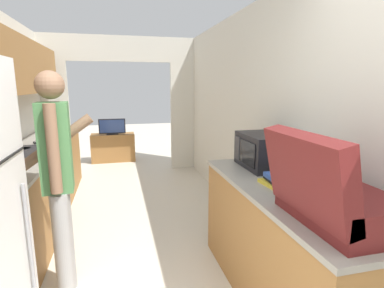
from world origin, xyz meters
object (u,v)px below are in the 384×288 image
(person, at_px, (58,181))
(knife, at_px, (36,142))
(range_oven, at_px, (35,189))
(television, at_px, (112,127))
(microwave, at_px, (263,151))
(tv_cabinet, at_px, (113,147))
(book_stack, at_px, (283,181))
(suitcase, at_px, (329,195))

(person, bearing_deg, knife, 12.69)
(range_oven, bearing_deg, television, 73.88)
(microwave, height_order, tv_cabinet, microwave)
(book_stack, distance_m, television, 4.88)
(range_oven, bearing_deg, knife, 96.86)
(person, relative_size, microwave, 3.42)
(person, relative_size, book_stack, 5.42)
(range_oven, relative_size, knife, 3.35)
(range_oven, distance_m, knife, 0.68)
(microwave, relative_size, television, 0.92)
(microwave, bearing_deg, television, 108.25)
(tv_cabinet, bearing_deg, television, -90.00)
(microwave, distance_m, tv_cabinet, 4.51)
(microwave, bearing_deg, book_stack, -101.29)
(microwave, relative_size, tv_cabinet, 0.56)
(person, bearing_deg, suitcase, -128.68)
(person, height_order, microwave, person)
(suitcase, height_order, tv_cabinet, suitcase)
(person, relative_size, suitcase, 2.67)
(range_oven, relative_size, tv_cabinet, 1.15)
(microwave, distance_m, television, 4.42)
(suitcase, distance_m, microwave, 1.11)
(person, bearing_deg, range_oven, 16.45)
(person, xyz_separation_m, tv_cabinet, (0.32, 4.31, -0.65))
(knife, bearing_deg, television, 46.42)
(person, relative_size, tv_cabinet, 1.91)
(knife, bearing_deg, book_stack, -69.27)
(suitcase, distance_m, book_stack, 0.60)
(person, distance_m, television, 4.29)
(knife, bearing_deg, person, -95.44)
(microwave, height_order, book_stack, microwave)
(suitcase, distance_m, tv_cabinet, 5.51)
(suitcase, distance_m, television, 5.43)
(television, bearing_deg, book_stack, -74.81)
(person, distance_m, microwave, 1.71)
(tv_cabinet, bearing_deg, microwave, -71.92)
(person, distance_m, book_stack, 1.65)
(range_oven, distance_m, microwave, 2.63)
(tv_cabinet, distance_m, knife, 2.71)
(suitcase, bearing_deg, tv_cabinet, 102.69)
(microwave, height_order, television, microwave)
(range_oven, bearing_deg, tv_cabinet, 74.10)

